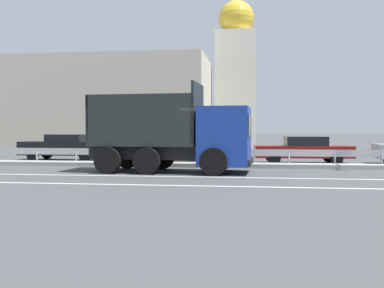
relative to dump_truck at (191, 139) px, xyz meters
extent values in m
plane|color=#424244|center=(1.02, 0.00, -1.32)|extent=(320.00, 320.00, 0.00)
cube|color=silver|center=(-0.85, -1.76, -1.31)|extent=(56.51, 0.16, 0.01)
cube|color=silver|center=(-0.85, -4.28, -1.31)|extent=(56.51, 0.16, 0.01)
cube|color=gray|center=(1.02, 2.70, -1.23)|extent=(31.08, 1.10, 0.18)
cube|color=#9EA0A5|center=(1.02, 3.52, -0.70)|extent=(56.51, 0.04, 0.32)
cylinder|color=#ADADB2|center=(-8.30, 3.52, -1.01)|extent=(0.09, 0.09, 0.62)
cylinder|color=#ADADB2|center=(-6.23, 3.52, -1.01)|extent=(0.09, 0.09, 0.62)
cylinder|color=#ADADB2|center=(-4.16, 3.52, -1.01)|extent=(0.09, 0.09, 0.62)
cylinder|color=#ADADB2|center=(-2.09, 3.52, -1.01)|extent=(0.09, 0.09, 0.62)
cylinder|color=#ADADB2|center=(-0.02, 3.52, -1.01)|extent=(0.09, 0.09, 0.62)
cylinder|color=#ADADB2|center=(2.05, 3.52, -1.01)|extent=(0.09, 0.09, 0.62)
cylinder|color=#ADADB2|center=(4.12, 3.52, -1.01)|extent=(0.09, 0.09, 0.62)
cylinder|color=#ADADB2|center=(6.19, 3.52, -1.01)|extent=(0.09, 0.09, 0.62)
cylinder|color=#ADADB2|center=(8.26, 3.52, -1.01)|extent=(0.09, 0.09, 0.62)
cube|color=#19389E|center=(1.37, -0.07, 0.13)|extent=(2.03, 2.52, 2.27)
cube|color=black|center=(2.34, -0.12, 0.53)|extent=(0.14, 2.09, 0.85)
cube|color=black|center=(2.38, -0.12, -0.85)|extent=(0.22, 2.38, 0.24)
cube|color=black|center=(-1.81, 0.09, -0.53)|extent=(4.52, 1.56, 0.53)
cube|color=#232828|center=(-1.81, 0.09, -0.21)|extent=(4.40, 2.55, 0.12)
cube|color=#232828|center=(-1.75, 1.21, 0.80)|extent=(4.28, 0.32, 1.90)
cube|color=#232828|center=(-1.87, -1.02, 0.80)|extent=(4.28, 0.32, 1.90)
cube|color=#232828|center=(0.28, -0.01, 1.04)|extent=(0.22, 2.34, 2.37)
cube|color=#232828|center=(-3.90, 0.20, 0.80)|extent=(0.22, 2.34, 1.90)
cylinder|color=black|center=(1.15, 1.13, -0.80)|extent=(1.05, 0.37, 1.04)
cylinder|color=black|center=(1.03, -1.24, -0.80)|extent=(1.05, 0.37, 1.04)
cylinder|color=black|center=(-1.42, 1.26, -0.80)|extent=(1.05, 0.37, 1.04)
cylinder|color=black|center=(-1.53, -1.12, -0.80)|extent=(1.05, 0.37, 1.04)
cylinder|color=black|center=(-2.97, 1.34, -0.80)|extent=(1.05, 0.37, 1.04)
cylinder|color=black|center=(-3.09, -1.04, -0.80)|extent=(1.05, 0.37, 1.04)
cylinder|color=white|center=(1.34, 2.70, -1.13)|extent=(0.16, 0.16, 0.37)
cylinder|color=black|center=(1.34, 2.70, -0.76)|extent=(0.16, 0.16, 0.37)
cylinder|color=white|center=(1.34, 2.70, -0.38)|extent=(0.16, 0.16, 0.37)
cylinder|color=black|center=(1.34, 2.70, -0.01)|extent=(0.16, 0.16, 0.37)
cylinder|color=white|center=(1.34, 2.70, 0.36)|extent=(0.16, 0.16, 0.37)
cylinder|color=#1E4CB2|center=(1.34, 2.70, 0.87)|extent=(0.64, 0.03, 0.64)
cylinder|color=white|center=(1.34, 2.70, 0.87)|extent=(0.69, 0.02, 0.69)
cube|color=black|center=(-7.89, 5.99, -0.64)|extent=(4.88, 1.86, 0.74)
cube|color=black|center=(-7.74, 5.99, -0.08)|extent=(2.08, 1.57, 0.39)
cylinder|color=black|center=(-9.41, 5.23, -1.02)|extent=(0.61, 0.22, 0.60)
cylinder|color=black|center=(-9.36, 6.85, -1.02)|extent=(0.61, 0.22, 0.60)
cylinder|color=black|center=(-6.41, 5.14, -1.02)|extent=(0.61, 0.22, 0.60)
cylinder|color=black|center=(-6.36, 6.76, -1.02)|extent=(0.61, 0.22, 0.60)
cube|color=silver|center=(-1.49, 5.73, -0.65)|extent=(4.72, 1.98, 0.73)
cube|color=black|center=(-1.35, 5.74, -0.02)|extent=(2.03, 1.61, 0.54)
cylinder|color=black|center=(-2.87, 4.84, -1.02)|extent=(0.61, 0.24, 0.60)
cylinder|color=black|center=(-2.97, 6.45, -1.02)|extent=(0.61, 0.24, 0.60)
cylinder|color=black|center=(-0.01, 5.02, -1.02)|extent=(0.61, 0.24, 0.60)
cylinder|color=black|center=(-0.11, 6.63, -1.02)|extent=(0.61, 0.24, 0.60)
cube|color=maroon|center=(4.94, 5.43, -0.72)|extent=(4.89, 2.07, 0.60)
cube|color=black|center=(5.09, 5.44, -0.19)|extent=(2.10, 1.70, 0.46)
cylinder|color=black|center=(3.51, 4.49, -1.02)|extent=(0.61, 0.23, 0.60)
cylinder|color=black|center=(3.41, 6.20, -1.02)|extent=(0.61, 0.23, 0.60)
cylinder|color=black|center=(6.47, 4.66, -1.02)|extent=(0.61, 0.23, 0.60)
cylinder|color=black|center=(6.38, 6.37, -1.02)|extent=(0.61, 0.23, 0.60)
cube|color=beige|center=(-9.98, 18.33, 2.41)|extent=(17.55, 8.25, 7.45)
cube|color=silver|center=(0.92, 23.45, 3.92)|extent=(3.60, 3.60, 10.48)
sphere|color=gold|center=(0.92, 23.45, 10.46)|extent=(3.24, 3.24, 3.24)
camera|label=1|loc=(2.46, -17.72, 0.39)|focal=42.00mm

